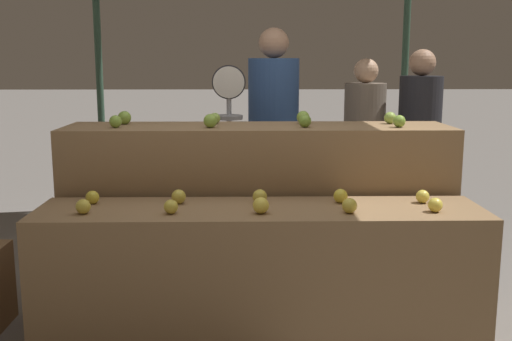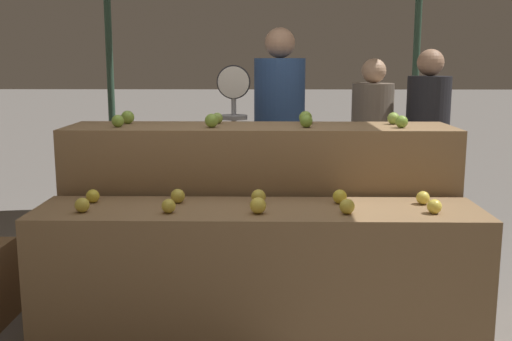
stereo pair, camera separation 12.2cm
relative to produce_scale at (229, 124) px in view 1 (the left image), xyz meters
name	(u,v)px [view 1 (the left image)]	position (x,y,z in m)	size (l,w,h in m)	color
ground_plane	(260,339)	(0.20, -1.26, -1.07)	(60.00, 60.00, 0.00)	slate
display_counter_front	(260,275)	(0.20, -1.26, -0.70)	(2.40, 0.55, 0.75)	olive
display_counter_back	(258,214)	(0.20, -0.66, -0.51)	(2.40, 0.55, 1.13)	olive
apple_front_0	(83,207)	(-0.72, -1.37, -0.28)	(0.08, 0.08, 0.08)	gold
apple_front_1	(171,207)	(-0.27, -1.37, -0.28)	(0.07, 0.07, 0.07)	gold
apple_front_2	(260,205)	(0.19, -1.38, -0.28)	(0.09, 0.09, 0.09)	yellow
apple_front_3	(349,206)	(0.66, -1.38, -0.28)	(0.08, 0.08, 0.08)	gold
apple_front_4	(435,205)	(1.11, -1.36, -0.28)	(0.08, 0.08, 0.08)	yellow
apple_front_5	(92,197)	(-0.73, -1.15, -0.28)	(0.07, 0.07, 0.07)	gold
apple_front_6	(179,197)	(-0.25, -1.15, -0.28)	(0.08, 0.08, 0.08)	gold
apple_front_7	(259,197)	(0.19, -1.17, -0.28)	(0.08, 0.08, 0.08)	gold
apple_front_8	(341,196)	(0.65, -1.15, -0.28)	(0.08, 0.08, 0.08)	gold
apple_front_9	(423,196)	(1.10, -1.16, -0.28)	(0.07, 0.07, 0.07)	yellow
apple_back_0	(116,122)	(-0.66, -0.76, 0.10)	(0.08, 0.08, 0.08)	#84AD3D
apple_back_1	(210,121)	(-0.09, -0.77, 0.10)	(0.08, 0.08, 0.08)	#84AD3D
apple_back_2	(305,121)	(0.48, -0.76, 0.10)	(0.08, 0.08, 0.08)	#7AA338
apple_back_3	(399,121)	(1.05, -0.77, 0.10)	(0.08, 0.08, 0.08)	#7AA338
apple_back_4	(124,118)	(-0.65, -0.56, 0.10)	(0.08, 0.08, 0.08)	#84AD3D
apple_back_5	(215,118)	(-0.08, -0.54, 0.09)	(0.07, 0.07, 0.07)	#8EB247
apple_back_6	(303,117)	(0.49, -0.55, 0.10)	(0.08, 0.08, 0.08)	#84AD3D
apple_back_7	(390,118)	(1.05, -0.56, 0.10)	(0.08, 0.08, 0.08)	#8EB247
produce_scale	(229,124)	(0.00, 0.00, 0.00)	(0.25, 0.20, 1.50)	#99999E
person_vendor_at_scale	(273,126)	(0.34, 0.35, -0.05)	(0.48, 0.48, 1.78)	#2D2D38
person_customer_left	(364,137)	(1.13, 0.65, -0.18)	(0.46, 0.46, 1.55)	#2D2D38
person_customer_right	(419,134)	(1.55, 0.48, -0.14)	(0.46, 0.46, 1.62)	#2D2D38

